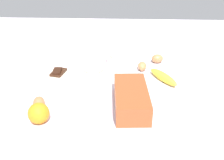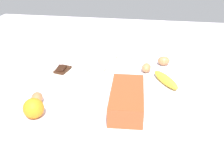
% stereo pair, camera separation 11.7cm
% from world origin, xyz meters
% --- Properties ---
extents(ground_plane, '(2.40, 2.40, 0.02)m').
position_xyz_m(ground_plane, '(0.00, 0.00, -0.01)').
color(ground_plane, silver).
extents(loaf_pan, '(0.29, 0.15, 0.08)m').
position_xyz_m(loaf_pan, '(0.15, 0.08, 0.04)').
color(loaf_pan, '#9E4723').
rests_on(loaf_pan, ground_plane).
extents(flour_bowl, '(0.15, 0.15, 0.07)m').
position_xyz_m(flour_bowl, '(-0.10, -0.09, 0.03)').
color(flour_bowl, silver).
rests_on(flour_bowl, ground_plane).
extents(sugar_bowl, '(0.14, 0.14, 0.07)m').
position_xyz_m(sugar_bowl, '(-0.28, 0.03, 0.03)').
color(sugar_bowl, silver).
rests_on(sugar_bowl, ground_plane).
extents(banana, '(0.19, 0.14, 0.04)m').
position_xyz_m(banana, '(-0.08, 0.24, 0.02)').
color(banana, yellow).
rests_on(banana, ground_plane).
extents(orange_fruit, '(0.08, 0.08, 0.08)m').
position_xyz_m(orange_fruit, '(0.27, -0.26, 0.04)').
color(orange_fruit, orange).
rests_on(orange_fruit, ground_plane).
extents(butter_block, '(0.11, 0.09, 0.06)m').
position_xyz_m(butter_block, '(-0.28, -0.28, 0.03)').
color(butter_block, '#F4EDB2').
rests_on(butter_block, ground_plane).
extents(egg_near_butter, '(0.08, 0.06, 0.05)m').
position_xyz_m(egg_near_butter, '(0.18, -0.29, 0.02)').
color(egg_near_butter, '#A36E42').
rests_on(egg_near_butter, ground_plane).
extents(egg_beside_bowl, '(0.07, 0.05, 0.05)m').
position_xyz_m(egg_beside_bowl, '(-0.19, 0.15, 0.02)').
color(egg_beside_bowl, '#B47A4A').
rests_on(egg_beside_bowl, ground_plane).
extents(egg_loose, '(0.06, 0.07, 0.05)m').
position_xyz_m(egg_loose, '(-0.29, 0.24, 0.02)').
color(egg_loose, '#B17848').
rests_on(egg_loose, ground_plane).
extents(chocolate_plate, '(0.13, 0.13, 0.03)m').
position_xyz_m(chocolate_plate, '(-0.11, -0.27, 0.01)').
color(chocolate_plate, silver).
rests_on(chocolate_plate, ground_plane).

